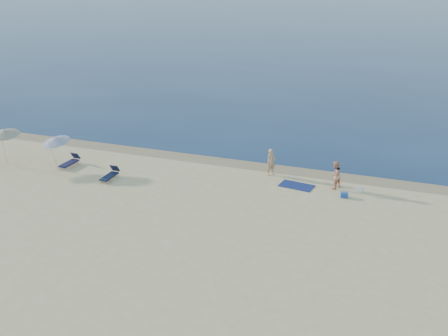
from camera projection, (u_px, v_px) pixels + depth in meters
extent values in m
cube|color=#0B2147|center=(372.00, 18.00, 106.27)|extent=(240.00, 160.00, 0.01)
cube|color=#847254|center=(243.00, 164.00, 35.72)|extent=(240.00, 1.60, 0.00)
imported|color=tan|center=(271.00, 162.00, 33.76)|extent=(0.70, 0.70, 1.64)
imported|color=tan|center=(335.00, 175.00, 31.89)|extent=(0.94, 1.00, 1.65)
cube|color=#101B50|center=(297.00, 186.00, 32.47)|extent=(2.08, 1.35, 0.03)
cube|color=white|center=(359.00, 189.00, 31.65)|extent=(0.42, 0.39, 0.30)
cube|color=#1D49A2|center=(344.00, 195.00, 30.99)|extent=(0.45, 0.36, 0.29)
cylinder|color=silver|center=(54.00, 156.00, 34.41)|extent=(0.20, 0.41, 1.93)
cone|color=silver|center=(56.00, 140.00, 34.40)|extent=(2.21, 2.23, 0.64)
sphere|color=silver|center=(55.00, 137.00, 34.34)|extent=(0.06, 0.06, 0.06)
cylinder|color=silver|center=(4.00, 150.00, 35.14)|extent=(0.10, 0.32, 2.17)
cone|color=#EFE3C4|center=(5.00, 132.00, 34.98)|extent=(2.14, 2.16, 0.57)
sphere|color=silver|center=(4.00, 129.00, 34.91)|extent=(0.06, 0.06, 0.06)
cube|color=#15173C|center=(69.00, 163.00, 35.26)|extent=(0.62, 1.46, 0.09)
cube|color=#15173C|center=(76.00, 156.00, 35.76)|extent=(0.54, 0.38, 0.46)
cylinder|color=#A5A5AD|center=(72.00, 165.00, 35.22)|extent=(0.03, 0.03, 0.21)
cube|color=#131B34|center=(109.00, 176.00, 33.28)|extent=(0.53, 1.40, 0.09)
cube|color=#131B34|center=(115.00, 168.00, 33.79)|extent=(0.52, 0.35, 0.45)
cylinder|color=#A5A5AD|center=(112.00, 178.00, 33.26)|extent=(0.03, 0.03, 0.20)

